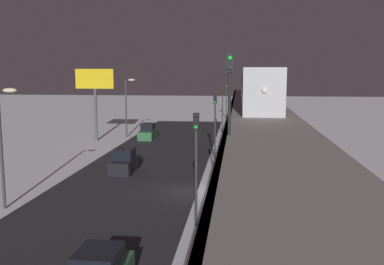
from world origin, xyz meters
The scene contains 14 objects.
ground_plane centered at (0.00, 0.00, 0.00)m, with size 240.00×240.00×0.00m, color white.
avenue_asphalt centered at (4.77, 0.00, 0.00)m, with size 11.00×86.98×0.01m, color #28282D.
elevated_railway centered at (-5.25, 0.00, 4.75)m, with size 5.00×86.98×5.51m.
subway_train centered at (-5.35, -17.83, 7.29)m, with size 2.94×36.87×3.40m.
rail_signal centered at (-3.18, 8.71, 8.24)m, with size 0.36×0.41×4.00m.
sedan_black centered at (6.17, -5.82, 0.78)m, with size 1.91×4.25×1.97m.
sedan_green centered at (7.97, -23.99, 0.80)m, with size 1.80×4.38×1.97m.
traffic_light_near centered at (-1.33, 6.74, 4.20)m, with size 0.32×0.44×6.40m.
traffic_light_mid centered at (-1.33, -11.90, 4.20)m, with size 0.32×0.44×6.40m.
traffic_light_far centered at (-1.33, -30.54, 4.20)m, with size 0.32×0.44×6.40m.
traffic_light_distant centered at (-1.33, -49.17, 4.20)m, with size 0.32×0.44×6.40m.
commercial_billboard centered at (14.05, -21.67, 6.83)m, with size 4.80×0.36×8.90m.
street_lamp_near centered at (10.84, 5.00, 4.81)m, with size 1.35×0.44×7.65m.
street_lamp_far centered at (10.84, -25.00, 4.81)m, with size 1.35×0.44×7.65m.
Camera 1 is at (-3.65, 29.96, 8.69)m, focal length 40.31 mm.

